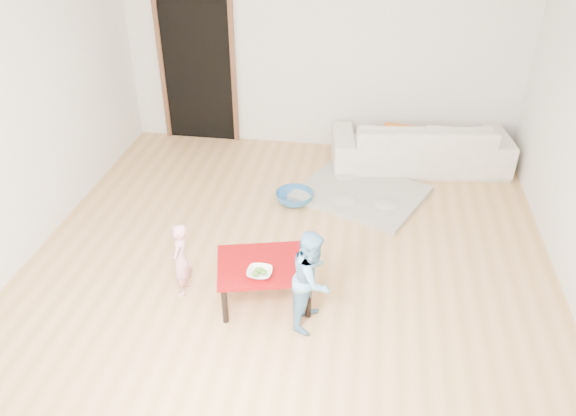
% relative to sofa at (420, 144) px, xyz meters
% --- Properties ---
extents(floor, '(5.00, 5.00, 0.01)m').
position_rel_sofa_xyz_m(floor, '(-1.30, -2.05, -0.31)').
color(floor, tan).
rests_on(floor, ground).
extents(back_wall, '(5.00, 0.02, 2.60)m').
position_rel_sofa_xyz_m(back_wall, '(-1.30, 0.45, 0.99)').
color(back_wall, white).
rests_on(back_wall, floor).
extents(left_wall, '(0.02, 5.00, 2.60)m').
position_rel_sofa_xyz_m(left_wall, '(-3.80, -2.05, 0.99)').
color(left_wall, white).
rests_on(left_wall, floor).
extents(doorway, '(1.02, 0.08, 2.11)m').
position_rel_sofa_xyz_m(doorway, '(-2.90, 0.43, 0.71)').
color(doorway, brown).
rests_on(doorway, back_wall).
extents(sofa, '(2.23, 1.11, 0.62)m').
position_rel_sofa_xyz_m(sofa, '(0.00, 0.00, 0.00)').
color(sofa, white).
rests_on(sofa, floor).
extents(cushion, '(0.52, 0.48, 0.13)m').
position_rel_sofa_xyz_m(cushion, '(-0.24, -0.17, 0.16)').
color(cushion, orange).
rests_on(cushion, sofa).
extents(red_table, '(0.92, 0.77, 0.40)m').
position_rel_sofa_xyz_m(red_table, '(-1.42, -2.75, -0.11)').
color(red_table, maroon).
rests_on(red_table, floor).
extents(bowl, '(0.21, 0.21, 0.05)m').
position_rel_sofa_xyz_m(bowl, '(-1.43, -2.91, 0.11)').
color(bowl, white).
rests_on(bowl, red_table).
extents(broccoli, '(0.12, 0.12, 0.06)m').
position_rel_sofa_xyz_m(broccoli, '(-1.43, -2.91, 0.11)').
color(broccoli, '#2D5919').
rests_on(broccoli, red_table).
extents(child_pink, '(0.18, 0.26, 0.70)m').
position_rel_sofa_xyz_m(child_pink, '(-2.16, -2.75, 0.04)').
color(child_pink, pink).
rests_on(child_pink, floor).
extents(child_blue, '(0.41, 0.49, 0.89)m').
position_rel_sofa_xyz_m(child_blue, '(-0.99, -2.95, 0.13)').
color(child_blue, '#5CACD6').
rests_on(child_blue, floor).
extents(basin, '(0.42, 0.42, 0.13)m').
position_rel_sofa_xyz_m(basin, '(-1.40, -1.11, -0.25)').
color(basin, '#2A65A0').
rests_on(basin, floor).
extents(blanket, '(1.66, 1.55, 0.07)m').
position_rel_sofa_xyz_m(blanket, '(-0.67, -0.84, -0.28)').
color(blanket, '#B5B2A0').
rests_on(blanket, floor).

